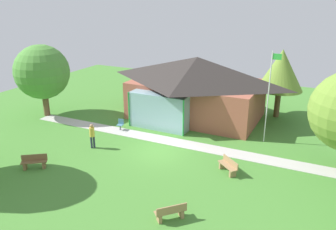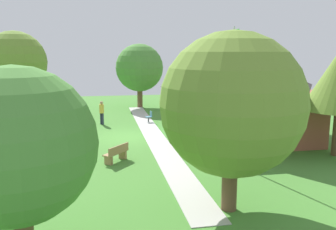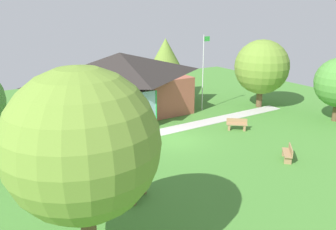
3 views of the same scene
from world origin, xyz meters
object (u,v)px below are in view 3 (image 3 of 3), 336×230
(bench_front_right, at_px, (288,154))
(tree_lawn_corner, at_px, (82,145))
(bench_mid_right, at_px, (237,125))
(patio_chair_west, at_px, (101,138))
(tree_behind_pavilion_right, at_px, (166,56))
(bench_front_left, at_px, (136,191))
(flagpole, at_px, (203,70))
(tree_east_hedge, at_px, (262,67))
(visitor_strolling_lawn, at_px, (126,146))
(pavilion, at_px, (121,83))

(bench_front_right, bearing_deg, tree_lawn_corner, 142.98)
(bench_front_right, relative_size, bench_mid_right, 0.97)
(patio_chair_west, relative_size, tree_behind_pavilion_right, 0.15)
(bench_front_left, distance_m, tree_behind_pavilion_right, 20.01)
(flagpole, height_order, bench_mid_right, flagpole)
(bench_front_left, distance_m, bench_mid_right, 11.65)
(flagpole, distance_m, tree_east_hedge, 5.32)
(bench_front_left, xyz_separation_m, tree_behind_pavilion_right, (11.53, 15.95, 3.64))
(bench_mid_right, bearing_deg, bench_front_left, 63.77)
(bench_mid_right, distance_m, patio_chair_west, 9.82)
(bench_front_right, relative_size, tree_behind_pavilion_right, 0.24)
(bench_front_left, xyz_separation_m, visitor_strolling_lawn, (1.36, 3.88, 0.62))
(flagpole, relative_size, tree_east_hedge, 1.08)
(visitor_strolling_lawn, xyz_separation_m, tree_behind_pavilion_right, (10.17, 12.07, 3.02))
(pavilion, xyz_separation_m, tree_behind_pavilion_right, (6.29, 3.14, 1.38))
(pavilion, xyz_separation_m, tree_lawn_corner, (-8.59, -15.83, 1.82))
(visitor_strolling_lawn, distance_m, tree_behind_pavilion_right, 16.07)
(flagpole, xyz_separation_m, patio_chair_west, (-10.44, -2.71, -3.11))
(patio_chair_west, xyz_separation_m, tree_east_hedge, (15.43, 0.84, 3.19))
(bench_front_right, height_order, tree_lawn_corner, tree_lawn_corner)
(bench_front_left, bearing_deg, bench_front_right, 139.07)
(bench_front_left, height_order, tree_east_hedge, tree_east_hedge)
(bench_front_left, height_order, visitor_strolling_lawn, visitor_strolling_lawn)
(tree_lawn_corner, bearing_deg, pavilion, 61.51)
(tree_east_hedge, bearing_deg, bench_front_right, -127.79)
(bench_front_right, height_order, tree_east_hedge, tree_east_hedge)
(tree_behind_pavilion_right, xyz_separation_m, tree_east_hedge, (5.14, -7.67, -0.44))
(bench_mid_right, distance_m, tree_behind_pavilion_right, 11.88)
(flagpole, distance_m, bench_front_left, 15.78)
(pavilion, relative_size, tree_lawn_corner, 1.62)
(bench_front_right, distance_m, tree_lawn_corner, 13.72)
(patio_chair_west, distance_m, tree_east_hedge, 15.78)
(tree_behind_pavilion_right, distance_m, tree_east_hedge, 9.24)
(patio_chair_west, distance_m, visitor_strolling_lawn, 3.61)
(bench_mid_right, relative_size, tree_behind_pavilion_right, 0.25)
(bench_front_left, relative_size, patio_chair_west, 1.71)
(bench_mid_right, xyz_separation_m, patio_chair_west, (-9.43, 2.76, 0.01))
(bench_mid_right, relative_size, tree_east_hedge, 0.24)
(flagpole, bearing_deg, bench_front_left, -139.05)
(bench_front_right, distance_m, visitor_strolling_lawn, 9.51)
(tree_east_hedge, distance_m, tree_lawn_corner, 23.00)
(patio_chair_west, bearing_deg, tree_lawn_corner, 55.97)
(visitor_strolling_lawn, relative_size, tree_behind_pavilion_right, 0.30)
(visitor_strolling_lawn, xyz_separation_m, tree_lawn_corner, (-4.71, -6.90, 3.45))
(tree_behind_pavilion_right, height_order, tree_east_hedge, tree_east_hedge)
(tree_behind_pavilion_right, bearing_deg, pavilion, -153.44)
(bench_front_left, height_order, tree_behind_pavilion_right, tree_behind_pavilion_right)
(tree_lawn_corner, bearing_deg, patio_chair_west, 66.30)
(bench_front_left, height_order, tree_lawn_corner, tree_lawn_corner)
(tree_east_hedge, bearing_deg, pavilion, 158.41)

